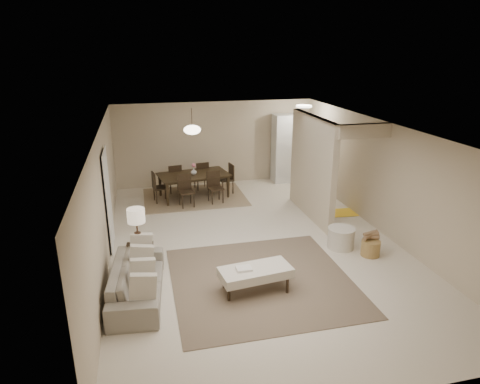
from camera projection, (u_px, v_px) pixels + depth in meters
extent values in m
plane|color=beige|center=(254.00, 243.00, 9.25)|extent=(9.00, 9.00, 0.00)
plane|color=white|center=(255.00, 129.00, 8.45)|extent=(9.00, 9.00, 0.00)
plane|color=#BFAD90|center=(215.00, 143.00, 12.99)|extent=(6.00, 0.00, 6.00)
plane|color=#BFAD90|center=(103.00, 200.00, 8.19)|extent=(0.00, 9.00, 9.00)
plane|color=#BFAD90|center=(384.00, 179.00, 9.51)|extent=(0.00, 9.00, 9.00)
cube|color=#BFAD90|center=(312.00, 167.00, 10.40)|extent=(0.15, 2.50, 2.50)
cube|color=black|center=(108.00, 201.00, 8.82)|extent=(0.04, 0.90, 2.04)
cube|color=silver|center=(292.00, 148.00, 13.25)|extent=(1.20, 0.55, 2.10)
cylinder|color=white|center=(304.00, 106.00, 11.91)|extent=(0.44, 0.44, 0.05)
cube|color=brown|center=(261.00, 280.00, 7.78)|extent=(3.20, 3.20, 0.01)
imported|color=gray|center=(137.00, 281.00, 7.21)|extent=(2.12, 1.00, 0.60)
cube|color=beige|center=(255.00, 272.00, 7.35)|extent=(1.29, 0.72, 0.16)
cylinder|color=black|center=(229.00, 294.00, 7.12)|extent=(0.05, 0.05, 0.28)
cylinder|color=black|center=(287.00, 286.00, 7.34)|extent=(0.05, 0.05, 0.28)
cylinder|color=black|center=(224.00, 281.00, 7.50)|extent=(0.05, 0.05, 0.28)
cylinder|color=black|center=(280.00, 274.00, 7.72)|extent=(0.05, 0.05, 0.28)
cube|color=black|center=(140.00, 260.00, 7.95)|extent=(0.55, 0.55, 0.54)
cylinder|color=#412A1B|center=(138.00, 240.00, 7.81)|extent=(0.12, 0.12, 0.30)
cylinder|color=#412A1B|center=(137.00, 226.00, 7.72)|extent=(0.03, 0.03, 0.26)
cylinder|color=beige|center=(136.00, 216.00, 7.66)|extent=(0.32, 0.32, 0.26)
cylinder|color=beige|center=(341.00, 238.00, 8.99)|extent=(0.57, 0.57, 0.44)
cylinder|color=olive|center=(370.00, 248.00, 8.67)|extent=(0.41, 0.41, 0.32)
cube|color=#7B6B4C|center=(195.00, 197.00, 12.07)|extent=(2.80, 2.10, 0.01)
imported|color=black|center=(194.00, 186.00, 11.97)|extent=(2.06, 1.37, 0.67)
imported|color=white|center=(194.00, 171.00, 11.83)|extent=(0.22, 0.22, 0.17)
cube|color=yellow|center=(343.00, 213.00, 10.95)|extent=(0.95, 0.63, 0.01)
cylinder|color=#412A1B|center=(192.00, 117.00, 11.35)|extent=(0.02, 0.02, 0.50)
ellipsoid|color=#FFEAC6|center=(192.00, 130.00, 11.46)|extent=(0.46, 0.46, 0.25)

